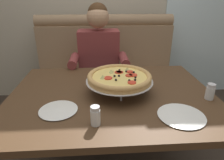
{
  "coord_description": "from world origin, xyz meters",
  "views": [
    {
      "loc": [
        -0.08,
        -1.15,
        1.34
      ],
      "look_at": [
        0.01,
        0.09,
        0.8
      ],
      "focal_mm": 31.63,
      "sensor_mm": 36.0,
      "label": 1
    }
  ],
  "objects_px": {
    "dining_table": "(112,104)",
    "shaker_parmesan": "(210,93)",
    "plate_near_left": "(181,115)",
    "diner_main": "(99,64)",
    "shaker_oregano": "(95,117)",
    "plate_near_right": "(58,109)",
    "patio_chair": "(182,43)",
    "booth_bench": "(106,82)",
    "pizza": "(119,78)"
  },
  "relations": [
    {
      "from": "dining_table",
      "to": "shaker_parmesan",
      "type": "relative_size",
      "value": 13.14
    },
    {
      "from": "plate_near_left",
      "to": "shaker_parmesan",
      "type": "bearing_deg",
      "value": 35.65
    },
    {
      "from": "dining_table",
      "to": "diner_main",
      "type": "bearing_deg",
      "value": 96.54
    },
    {
      "from": "shaker_oregano",
      "to": "plate_near_right",
      "type": "height_order",
      "value": "shaker_oregano"
    },
    {
      "from": "dining_table",
      "to": "plate_near_right",
      "type": "xyz_separation_m",
      "value": [
        -0.31,
        -0.19,
        0.09
      ]
    },
    {
      "from": "shaker_oregano",
      "to": "patio_chair",
      "type": "xyz_separation_m",
      "value": [
        1.52,
        2.62,
        -0.27
      ]
    },
    {
      "from": "dining_table",
      "to": "shaker_oregano",
      "type": "xyz_separation_m",
      "value": [
        -0.1,
        -0.33,
        0.12
      ]
    },
    {
      "from": "shaker_parmesan",
      "to": "patio_chair",
      "type": "distance_m",
      "value": 2.56
    },
    {
      "from": "shaker_parmesan",
      "to": "plate_near_left",
      "type": "xyz_separation_m",
      "value": [
        -0.24,
        -0.18,
        -0.03
      ]
    },
    {
      "from": "booth_bench",
      "to": "plate_near_left",
      "type": "bearing_deg",
      "value": -74.51
    },
    {
      "from": "diner_main",
      "to": "shaker_oregano",
      "type": "distance_m",
      "value": 1.03
    },
    {
      "from": "dining_table",
      "to": "pizza",
      "type": "xyz_separation_m",
      "value": [
        0.05,
        0.01,
        0.19
      ]
    },
    {
      "from": "pizza",
      "to": "diner_main",
      "type": "bearing_deg",
      "value": 100.53
    },
    {
      "from": "pizza",
      "to": "shaker_parmesan",
      "type": "xyz_separation_m",
      "value": [
        0.54,
        -0.13,
        -0.06
      ]
    },
    {
      "from": "diner_main",
      "to": "shaker_parmesan",
      "type": "height_order",
      "value": "diner_main"
    },
    {
      "from": "diner_main",
      "to": "plate_near_right",
      "type": "relative_size",
      "value": 5.98
    },
    {
      "from": "shaker_oregano",
      "to": "plate_near_right",
      "type": "distance_m",
      "value": 0.25
    },
    {
      "from": "diner_main",
      "to": "patio_chair",
      "type": "relative_size",
      "value": 1.48
    },
    {
      "from": "booth_bench",
      "to": "diner_main",
      "type": "relative_size",
      "value": 1.25
    },
    {
      "from": "shaker_parmesan",
      "to": "patio_chair",
      "type": "height_order",
      "value": "patio_chair"
    },
    {
      "from": "diner_main",
      "to": "pizza",
      "type": "height_order",
      "value": "diner_main"
    },
    {
      "from": "booth_bench",
      "to": "dining_table",
      "type": "distance_m",
      "value": 1.0
    },
    {
      "from": "patio_chair",
      "to": "shaker_oregano",
      "type": "bearing_deg",
      "value": -120.13
    },
    {
      "from": "pizza",
      "to": "plate_near_left",
      "type": "relative_size",
      "value": 1.72
    },
    {
      "from": "diner_main",
      "to": "shaker_parmesan",
      "type": "bearing_deg",
      "value": -50.49
    },
    {
      "from": "dining_table",
      "to": "pizza",
      "type": "bearing_deg",
      "value": 9.7
    },
    {
      "from": "plate_near_left",
      "to": "plate_near_right",
      "type": "distance_m",
      "value": 0.67
    },
    {
      "from": "dining_table",
      "to": "plate_near_left",
      "type": "xyz_separation_m",
      "value": [
        0.35,
        -0.29,
        0.09
      ]
    },
    {
      "from": "booth_bench",
      "to": "patio_chair",
      "type": "height_order",
      "value": "booth_bench"
    },
    {
      "from": "shaker_oregano",
      "to": "diner_main",
      "type": "bearing_deg",
      "value": 88.69
    },
    {
      "from": "diner_main",
      "to": "plate_near_right",
      "type": "height_order",
      "value": "diner_main"
    },
    {
      "from": "pizza",
      "to": "plate_near_right",
      "type": "bearing_deg",
      "value": -150.82
    },
    {
      "from": "shaker_parmesan",
      "to": "diner_main",
      "type": "bearing_deg",
      "value": 129.51
    },
    {
      "from": "shaker_parmesan",
      "to": "pizza",
      "type": "bearing_deg",
      "value": 167.0
    },
    {
      "from": "dining_table",
      "to": "diner_main",
      "type": "height_order",
      "value": "diner_main"
    },
    {
      "from": "plate_near_right",
      "to": "shaker_oregano",
      "type": "bearing_deg",
      "value": -33.9
    },
    {
      "from": "pizza",
      "to": "plate_near_left",
      "type": "distance_m",
      "value": 0.44
    },
    {
      "from": "booth_bench",
      "to": "shaker_oregano",
      "type": "relative_size",
      "value": 15.46
    },
    {
      "from": "plate_near_right",
      "to": "booth_bench",
      "type": "bearing_deg",
      "value": 74.92
    },
    {
      "from": "booth_bench",
      "to": "diner_main",
      "type": "height_order",
      "value": "diner_main"
    },
    {
      "from": "diner_main",
      "to": "shaker_parmesan",
      "type": "relative_size",
      "value": 12.68
    },
    {
      "from": "dining_table",
      "to": "patio_chair",
      "type": "xyz_separation_m",
      "value": [
        1.42,
        2.29,
        -0.14
      ]
    },
    {
      "from": "booth_bench",
      "to": "patio_chair",
      "type": "xyz_separation_m",
      "value": [
        1.42,
        1.33,
        0.13
      ]
    },
    {
      "from": "plate_near_left",
      "to": "booth_bench",
      "type": "bearing_deg",
      "value": 105.49
    },
    {
      "from": "booth_bench",
      "to": "shaker_oregano",
      "type": "distance_m",
      "value": 1.36
    },
    {
      "from": "diner_main",
      "to": "plate_near_left",
      "type": "xyz_separation_m",
      "value": [
        0.43,
        -0.99,
        0.05
      ]
    },
    {
      "from": "booth_bench",
      "to": "shaker_oregano",
      "type": "height_order",
      "value": "booth_bench"
    },
    {
      "from": "booth_bench",
      "to": "plate_near_left",
      "type": "height_order",
      "value": "booth_bench"
    },
    {
      "from": "dining_table",
      "to": "plate_near_right",
      "type": "bearing_deg",
      "value": -148.28
    },
    {
      "from": "diner_main",
      "to": "pizza",
      "type": "xyz_separation_m",
      "value": [
        0.13,
        -0.69,
        0.14
      ]
    }
  ]
}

